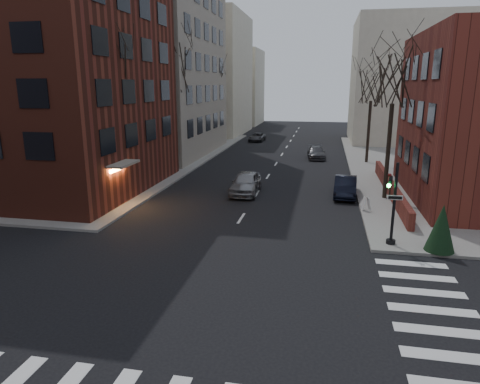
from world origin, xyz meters
name	(u,v)px	position (x,y,z in m)	size (l,w,h in m)	color
ground	(170,330)	(0.00, 0.00, 0.00)	(160.00, 160.00, 0.00)	black
sidewalk_far_left	(18,154)	(-29.00, 30.00, 0.07)	(44.00, 44.00, 0.15)	gray
building_left_brick	(38,65)	(-15.50, 16.50, 9.00)	(15.00, 15.00, 18.00)	maroon
building_left_tan	(125,23)	(-17.00, 34.00, 14.00)	(18.00, 18.00, 28.00)	gray
low_wall_right	(390,187)	(9.30, 19.00, 0.65)	(0.35, 16.00, 1.00)	maroon
building_distant_la	(200,75)	(-15.00, 55.00, 9.00)	(14.00, 16.00, 18.00)	beige
building_distant_ra	(407,81)	(15.00, 50.00, 8.00)	(14.00, 14.00, 16.00)	beige
building_distant_lb	(235,87)	(-13.00, 72.00, 7.00)	(10.00, 12.00, 14.00)	beige
traffic_signal	(392,209)	(7.94, 8.99, 1.91)	(0.76, 0.44, 4.00)	black
tree_left_a	(109,71)	(-8.80, 14.00, 8.47)	(4.18, 4.18, 10.26)	#2D231C
tree_left_b	(174,70)	(-8.80, 26.00, 8.91)	(4.40, 4.40, 10.80)	#2D231C
tree_left_c	(214,81)	(-8.80, 40.00, 8.03)	(3.96, 3.96, 9.72)	#2D231C
tree_right_a	(394,78)	(8.80, 18.00, 8.03)	(3.96, 3.96, 9.72)	#2D231C
tree_right_b	(372,85)	(8.80, 32.00, 7.59)	(3.74, 3.74, 9.18)	#2D231C
streetlamp_near	(167,127)	(-8.20, 22.00, 4.24)	(0.36, 0.36, 6.28)	black
streetlamp_far	(223,112)	(-8.20, 42.00, 4.24)	(0.36, 0.36, 6.28)	black
parked_sedan	(345,187)	(6.20, 18.40, 0.70)	(1.48, 4.25, 1.40)	black
car_lane_silver	(246,183)	(-0.80, 17.83, 0.79)	(1.87, 4.65, 1.58)	gray
car_lane_gray	(316,153)	(3.81, 34.04, 0.63)	(1.76, 4.33, 1.26)	#404045
car_lane_far	(257,137)	(-4.53, 46.72, 0.56)	(1.87, 4.07, 1.13)	#404045
sandwich_board	(366,204)	(7.30, 14.62, 0.56)	(0.36, 0.51, 0.82)	white
evergreen_shrub	(441,228)	(10.08, 8.50, 1.26)	(1.34, 1.34, 2.23)	black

